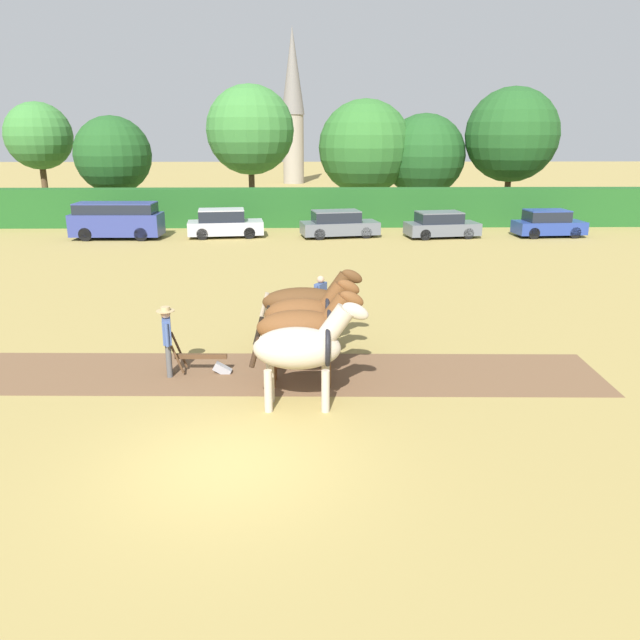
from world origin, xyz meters
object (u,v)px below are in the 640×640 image
Objects in this scene: plow at (206,361)px; farmer_beside_team at (321,297)px; tree_center_left at (250,130)px; tree_right at (512,135)px; tree_center_right at (424,156)px; farmer_at_plow at (167,335)px; draft_horse_trail_right at (307,302)px; parked_car_center at (441,225)px; parked_van at (117,220)px; parked_car_left at (224,224)px; church_spire at (293,103)px; draft_horse_lead_right at (304,328)px; tree_far_left at (39,136)px; tree_left at (113,155)px; draft_horse_trail_left at (306,315)px; parked_car_center_right at (548,224)px; draft_horse_lead_left at (302,348)px; parked_car_center_left at (339,224)px; tree_center at (365,147)px.

plow is 4.91m from farmer_beside_team.
tree_center_left reaches higher than tree_right.
tree_center_right is 4.02× the size of farmer_at_plow.
draft_horse_trail_right is (-14.49, -29.15, -4.29)m from tree_right.
parked_car_center is (11.78, -11.37, -5.23)m from tree_center_left.
tree_center_right is 34.93m from farmer_at_plow.
plow is 0.31× the size of parked_van.
draft_horse_trail_right is 19.96m from parked_car_left.
church_spire is at bearing 93.14° from draft_horse_trail_right.
draft_horse_lead_right is 4.64m from farmer_beside_team.
parked_car_center is (27.04, -11.58, -4.81)m from tree_far_left.
tree_right reaches higher than farmer_beside_team.
draft_horse_lead_right is at bearing -59.78° from tree_far_left.
tree_left is at bearing 111.41° from plow.
draft_horse_lead_right reaches higher than parked_van.
tree_center_left is 1.02× the size of tree_right.
tree_left is 4.28× the size of farmer_beside_team.
draft_horse_trail_left is at bearing -90.25° from draft_horse_trail_right.
farmer_beside_team is at bearing -132.52° from parked_car_center_right.
parked_van is (8.60, -11.66, -4.47)m from tree_far_left.
draft_horse_lead_left is (-14.59, -33.08, -4.23)m from tree_right.
tree_center_right reaches higher than parked_car_center_left.
parked_car_left is at bearing 168.31° from parked_car_center_left.
parked_car_center_right is at bearing 1.39° from parked_van.
farmer_at_plow reaches higher than parked_car_center.
parked_van is (-25.29, -10.25, -4.56)m from tree_right.
parked_car_left is 6.58m from parked_car_center_left.
church_spire is 9.62× the size of farmer_at_plow.
plow is (16.86, -32.46, -5.20)m from tree_far_left.
parked_car_center_right is at bearing 38.59° from farmer_at_plow.
plow is 21.59m from parked_car_center_left.
tree_center_left reaches higher than tree_left.
farmer_at_plow is at bearing -88.76° from tree_center_left.
plow is 21.40m from parked_car_left.
tree_left is 29.45m from parked_car_center_right.
tree_left is 1.72× the size of parked_car_center_right.
tree_center_left is 30.97m from draft_horse_trail_right.
draft_horse_trail_right reaches higher than parked_car_center_right.
tree_right is 1.92× the size of parked_car_center_left.
farmer_at_plow is 0.36× the size of parked_van.
parked_van reaches higher than parked_car_left.
tree_center_right is 0.80× the size of tree_right.
church_spire is at bearing 76.17° from farmer_at_plow.
draft_horse_trail_right is (13.69, -28.87, -2.94)m from tree_left.
farmer_at_plow is (-3.40, -0.73, -0.28)m from draft_horse_trail_left.
tree_center_left is 0.53× the size of church_spire.
plow is at bearing -3.25° from farmer_at_plow.
tree_far_left is 19.00m from parked_car_left.
tree_far_left reaches higher than parked_car_center_left.
tree_center is at bearing 79.74° from plow.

